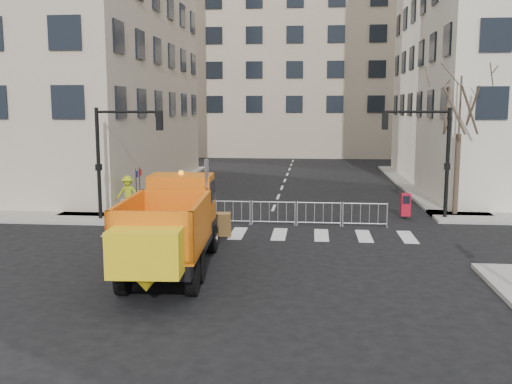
# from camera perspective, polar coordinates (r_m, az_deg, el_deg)

# --- Properties ---
(ground) EXTENTS (120.00, 120.00, 0.00)m
(ground) POSITION_cam_1_polar(r_m,az_deg,el_deg) (19.32, -0.74, -7.75)
(ground) COLOR black
(ground) RESTS_ON ground
(sidewalk_back) EXTENTS (64.00, 5.00, 0.15)m
(sidewalk_back) POSITION_cam_1_polar(r_m,az_deg,el_deg) (27.53, 1.27, -2.70)
(sidewalk_back) COLOR gray
(sidewalk_back) RESTS_ON ground
(building_far) EXTENTS (30.00, 18.00, 24.00)m
(building_far) POSITION_cam_1_polar(r_m,az_deg,el_deg) (70.78, 4.16, 13.73)
(building_far) COLOR #BFAC92
(building_far) RESTS_ON ground
(traffic_light_left) EXTENTS (0.18, 0.18, 5.40)m
(traffic_light_left) POSITION_cam_1_polar(r_m,az_deg,el_deg) (27.97, -15.47, 2.60)
(traffic_light_left) COLOR black
(traffic_light_left) RESTS_ON ground
(traffic_light_right) EXTENTS (0.18, 0.18, 5.40)m
(traffic_light_right) POSITION_cam_1_polar(r_m,az_deg,el_deg) (28.78, 18.59, 2.62)
(traffic_light_right) COLOR black
(traffic_light_right) RESTS_ON ground
(crowd_barriers) EXTENTS (12.60, 0.60, 1.10)m
(crowd_barriers) POSITION_cam_1_polar(r_m,az_deg,el_deg) (26.63, -0.49, -2.04)
(crowd_barriers) COLOR #9EA0A5
(crowd_barriers) RESTS_ON ground
(street_tree) EXTENTS (3.00, 3.00, 7.50)m
(street_tree) POSITION_cam_1_polar(r_m,az_deg,el_deg) (29.84, 19.58, 4.79)
(street_tree) COLOR #382B21
(street_tree) RESTS_ON ground
(plow_truck) EXTENTS (3.25, 9.51, 3.64)m
(plow_truck) POSITION_cam_1_polar(r_m,az_deg,el_deg) (18.76, -8.45, -3.24)
(plow_truck) COLOR black
(plow_truck) RESTS_ON ground
(cop_a) EXTENTS (0.84, 0.82, 1.95)m
(cop_a) POSITION_cam_1_polar(r_m,az_deg,el_deg) (24.43, -6.23, -2.03)
(cop_a) COLOR black
(cop_a) RESTS_ON ground
(cop_b) EXTENTS (0.93, 0.78, 1.68)m
(cop_b) POSITION_cam_1_polar(r_m,az_deg,el_deg) (22.48, -8.58, -3.32)
(cop_b) COLOR black
(cop_b) RESTS_ON ground
(cop_c) EXTENTS (0.80, 1.23, 1.94)m
(cop_c) POSITION_cam_1_polar(r_m,az_deg,el_deg) (23.22, -6.78, -2.59)
(cop_c) COLOR black
(cop_c) RESTS_ON ground
(worker) EXTENTS (1.18, 0.70, 1.80)m
(worker) POSITION_cam_1_polar(r_m,az_deg,el_deg) (29.99, -12.69, -0.11)
(worker) COLOR #A5B815
(worker) RESTS_ON sidewalk_back
(newspaper_box) EXTENTS (0.46, 0.41, 1.10)m
(newspaper_box) POSITION_cam_1_polar(r_m,az_deg,el_deg) (28.78, 14.73, -1.23)
(newspaper_box) COLOR #AE0D22
(newspaper_box) RESTS_ON sidewalk_back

